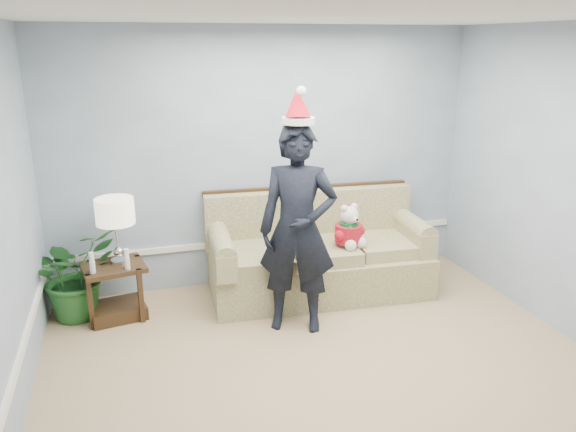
{
  "coord_description": "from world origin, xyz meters",
  "views": [
    {
      "loc": [
        -1.43,
        -3.14,
        2.53
      ],
      "look_at": [
        -0.03,
        1.55,
        1.01
      ],
      "focal_mm": 35.0,
      "sensor_mm": 36.0,
      "label": 1
    }
  ],
  "objects_px": {
    "side_table": "(116,297)",
    "houseplant": "(75,274)",
    "sofa": "(317,257)",
    "man": "(298,230)",
    "table_lamp": "(115,214)",
    "teddy_bear": "(349,231)"
  },
  "relations": [
    {
      "from": "table_lamp",
      "to": "houseplant",
      "type": "height_order",
      "value": "table_lamp"
    },
    {
      "from": "side_table",
      "to": "houseplant",
      "type": "distance_m",
      "value": 0.45
    },
    {
      "from": "man",
      "to": "teddy_bear",
      "type": "relative_size",
      "value": 4.21
    },
    {
      "from": "side_table",
      "to": "teddy_bear",
      "type": "bearing_deg",
      "value": -4.94
    },
    {
      "from": "sofa",
      "to": "houseplant",
      "type": "relative_size",
      "value": 2.65
    },
    {
      "from": "table_lamp",
      "to": "sofa",
      "type": "bearing_deg",
      "value": 0.05
    },
    {
      "from": "table_lamp",
      "to": "houseplant",
      "type": "relative_size",
      "value": 0.73
    },
    {
      "from": "teddy_bear",
      "to": "side_table",
      "type": "bearing_deg",
      "value": 156.34
    },
    {
      "from": "side_table",
      "to": "teddy_bear",
      "type": "distance_m",
      "value": 2.35
    },
    {
      "from": "sofa",
      "to": "side_table",
      "type": "height_order",
      "value": "sofa"
    },
    {
      "from": "man",
      "to": "teddy_bear",
      "type": "bearing_deg",
      "value": 56.35
    },
    {
      "from": "houseplant",
      "to": "teddy_bear",
      "type": "bearing_deg",
      "value": -7.19
    },
    {
      "from": "houseplant",
      "to": "man",
      "type": "height_order",
      "value": "man"
    },
    {
      "from": "side_table",
      "to": "sofa",
      "type": "bearing_deg",
      "value": 1.21
    },
    {
      "from": "table_lamp",
      "to": "teddy_bear",
      "type": "relative_size",
      "value": 1.41
    },
    {
      "from": "sofa",
      "to": "table_lamp",
      "type": "bearing_deg",
      "value": -176.25
    },
    {
      "from": "man",
      "to": "teddy_bear",
      "type": "distance_m",
      "value": 0.86
    },
    {
      "from": "houseplant",
      "to": "man",
      "type": "relative_size",
      "value": 0.46
    },
    {
      "from": "sofa",
      "to": "side_table",
      "type": "distance_m",
      "value": 2.05
    },
    {
      "from": "sofa",
      "to": "man",
      "type": "distance_m",
      "value": 1.01
    },
    {
      "from": "side_table",
      "to": "houseplant",
      "type": "relative_size",
      "value": 0.72
    },
    {
      "from": "teddy_bear",
      "to": "man",
      "type": "bearing_deg",
      "value": -164.63
    }
  ]
}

